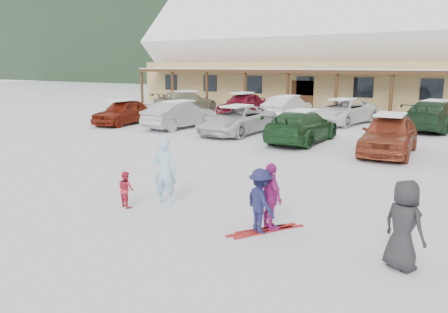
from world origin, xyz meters
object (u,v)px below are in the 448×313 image
Objects in this scene: parked_car_0 at (124,112)px; parked_car_10 at (342,112)px; parked_car_11 at (434,116)px; bystander_dark at (404,225)px; parked_car_8 at (242,104)px; child_navy at (261,201)px; toddler_red at (126,189)px; parked_car_7 at (186,102)px; adult_skier at (165,170)px; parked_car_2 at (237,120)px; parked_car_3 at (302,127)px; child_magenta at (270,197)px; parked_car_9 at (287,107)px; parked_car_1 at (179,115)px; parked_car_4 at (389,134)px; day_lodge at (305,58)px.

parked_car_0 is 0.80× the size of parked_car_10.
parked_car_0 is 16.90m from parked_car_11.
parked_car_8 is at bearing -25.87° from bystander_dark.
child_navy is 2.75m from bystander_dark.
toddler_red is 21.38m from parked_car_7.
parked_car_2 is (-4.37, 10.45, -0.13)m from adult_skier.
child_magenta is at bearing 108.64° from parked_car_3.
parked_car_3 is at bearing -102.25° from adult_skier.
bystander_dark is 0.37× the size of parked_car_0.
parked_car_3 is 10.48m from parked_car_8.
parked_car_8 is at bearing 5.81° from parked_car_11.
parked_car_11 reaches higher than parked_car_2.
bystander_dark reaches higher than toddler_red.
parked_car_9 is at bearing 2.85° from parked_car_11.
child_navy is 20.87m from parked_car_8.
adult_skier is 0.37× the size of parked_car_1.
parked_car_10 is at bearing -74.53° from toddler_red.
parked_car_2 is 10.39m from parked_car_11.
child_navy is at bearing 115.81° from parked_car_9.
parked_car_4 is 0.86× the size of parked_car_7.
bystander_dark is 22.55m from parked_car_8.
parked_car_7 is (-4.09, -11.54, -3.19)m from day_lodge.
day_lodge is 5.44× the size of parked_car_11.
parked_car_7 reaches higher than parked_car_1.
day_lodge is 6.59× the size of parked_car_1.
day_lodge is 16.94m from parked_car_11.
bystander_dark is (14.20, -29.01, -3.18)m from day_lodge.
adult_skier reaches higher than bystander_dark.
parked_car_8 is at bearing -23.37° from child_magenta.
parked_car_7 is (-12.04, 17.66, 0.32)m from toddler_red.
child_navy is 0.94× the size of child_magenta.
toddler_red is 10.67m from parked_car_3.
parked_car_3 is at bearing -32.47° from bystander_dark.
day_lodge is at bearing -89.47° from adult_skier.
day_lodge is 20.55× the size of child_magenta.
child_magenta is 23.19m from parked_car_7.
parked_car_4 is at bearing -36.28° from parked_car_8.
child_magenta is 20.73m from parked_car_8.
parked_car_2 is 1.10× the size of parked_car_8.
day_lodge is 14.02m from parked_car_10.
parked_car_3 is at bearing -67.02° from day_lodge.
day_lodge reaches higher than child_navy.
parked_car_8 is (-8.15, 17.26, -0.06)m from adult_skier.
parked_car_2 is at bearing -1.69° from parked_car_0.
parked_car_3 is (3.69, -0.55, 0.01)m from parked_car_2.
bystander_dark reaches higher than child_navy.
parked_car_10 is 4.87m from parked_car_11.
toddler_red is 6.25m from bystander_dark.
parked_car_10 is (-4.26, 17.13, 0.01)m from child_magenta.
parked_car_3 is at bearing 166.28° from parked_car_4.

